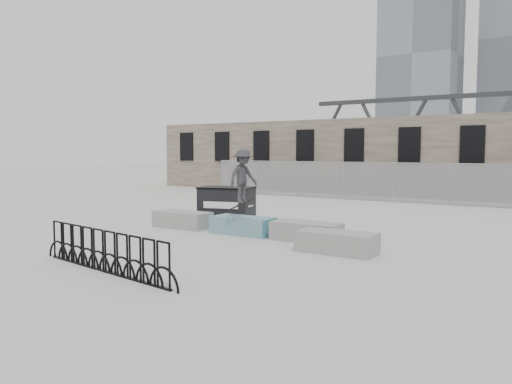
# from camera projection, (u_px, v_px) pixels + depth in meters

# --- Properties ---
(ground) EXTENTS (120.00, 120.00, 0.00)m
(ground) POSITION_uv_depth(u_px,v_px,m) (262.00, 238.00, 14.95)
(ground) COLOR #B4B4AF
(ground) RESTS_ON ground
(stone_wall) EXTENTS (36.00, 2.58, 4.50)m
(stone_wall) POSITION_uv_depth(u_px,v_px,m) (416.00, 157.00, 28.30)
(stone_wall) COLOR brown
(stone_wall) RESTS_ON ground
(chainlink_fence) EXTENTS (22.06, 0.06, 2.02)m
(chainlink_fence) POSITION_uv_depth(u_px,v_px,m) (394.00, 182.00, 25.28)
(chainlink_fence) COLOR gray
(chainlink_fence) RESTS_ON ground
(planter_far_left) EXTENTS (2.00, 0.90, 0.54)m
(planter_far_left) POSITION_uv_depth(u_px,v_px,m) (182.00, 219.00, 16.93)
(planter_far_left) COLOR gray
(planter_far_left) RESTS_ON ground
(planter_center_left) EXTENTS (2.00, 0.90, 0.54)m
(planter_center_left) POSITION_uv_depth(u_px,v_px,m) (243.00, 225.00, 15.59)
(planter_center_left) COLOR teal
(planter_center_left) RESTS_ON ground
(planter_center_right) EXTENTS (2.00, 0.90, 0.54)m
(planter_center_right) POSITION_uv_depth(u_px,v_px,m) (306.00, 231.00, 14.41)
(planter_center_right) COLOR gray
(planter_center_right) RESTS_ON ground
(planter_offset) EXTENTS (2.00, 0.90, 0.54)m
(planter_offset) POSITION_uv_depth(u_px,v_px,m) (337.00, 241.00, 12.71)
(planter_offset) COLOR gray
(planter_offset) RESTS_ON ground
(dumpster) EXTENTS (2.19, 1.65, 1.28)m
(dumpster) POSITION_uv_depth(u_px,v_px,m) (227.00, 204.00, 18.36)
(dumpster) COLOR black
(dumpster) RESTS_ON ground
(bike_rack) EXTENTS (4.90, 0.75, 0.90)m
(bike_rack) POSITION_uv_depth(u_px,v_px,m) (104.00, 252.00, 10.68)
(bike_rack) COLOR black
(bike_rack) RESTS_ON ground
(skateboarder) EXTENTS (0.78, 1.12, 1.79)m
(skateboarder) POSITION_uv_depth(u_px,v_px,m) (243.00, 176.00, 14.80)
(skateboarder) COLOR #2E2F32
(skateboarder) RESTS_ON ground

